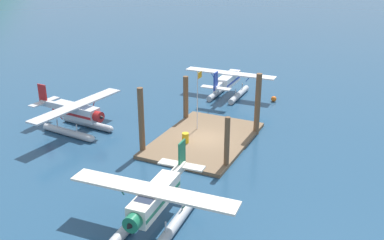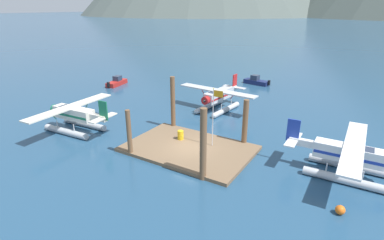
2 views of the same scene
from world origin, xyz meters
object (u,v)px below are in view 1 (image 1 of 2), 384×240
object	(u,v)px
seaplane_white_stbd_fwd	(229,83)
seaplane_cream_port_aft	(155,203)
flagpole	(198,93)
fuel_drum	(185,138)
seaplane_silver_bow_left	(77,115)
mooring_buoy	(274,99)

from	to	relation	value
seaplane_white_stbd_fwd	seaplane_cream_port_aft	bearing A→B (deg)	-169.05
flagpole	fuel_drum	size ratio (longest dim) A/B	6.16
fuel_drum	seaplane_silver_bow_left	size ratio (longest dim) A/B	0.08
seaplane_silver_bow_left	seaplane_cream_port_aft	distance (m)	16.82
flagpole	seaplane_white_stbd_fwd	world-z (taller)	flagpole
fuel_drum	mooring_buoy	world-z (taller)	fuel_drum
flagpole	seaplane_silver_bow_left	size ratio (longest dim) A/B	0.52
flagpole	mooring_buoy	distance (m)	12.35
flagpole	seaplane_cream_port_aft	size ratio (longest dim) A/B	0.52
mooring_buoy	seaplane_white_stbd_fwd	xyz separation A→B (m)	(-0.32, 5.21, 1.27)
seaplane_silver_bow_left	mooring_buoy	bearing A→B (deg)	-41.66
seaplane_cream_port_aft	fuel_drum	bearing A→B (deg)	17.10
mooring_buoy	seaplane_cream_port_aft	distance (m)	25.54
flagpole	mooring_buoy	size ratio (longest dim) A/B	8.92
seaplane_silver_bow_left	seaplane_white_stbd_fwd	bearing A→B (deg)	-29.81
mooring_buoy	seaplane_cream_port_aft	bearing A→B (deg)	179.24
flagpole	seaplane_cream_port_aft	distance (m)	15.00
flagpole	seaplane_cream_port_aft	world-z (taller)	flagpole
seaplane_silver_bow_left	seaplane_cream_port_aft	bearing A→B (deg)	-124.98
flagpole	seaplane_white_stbd_fwd	size ratio (longest dim) A/B	0.52
fuel_drum	seaplane_cream_port_aft	bearing A→B (deg)	-162.90
fuel_drum	seaplane_silver_bow_left	bearing A→B (deg)	97.42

